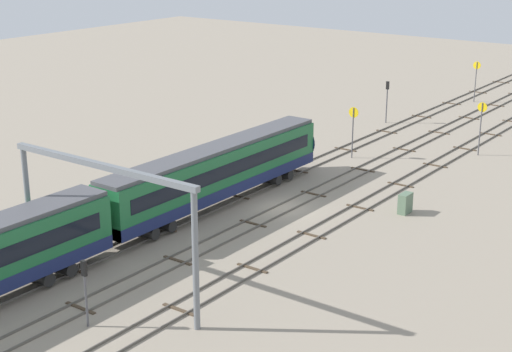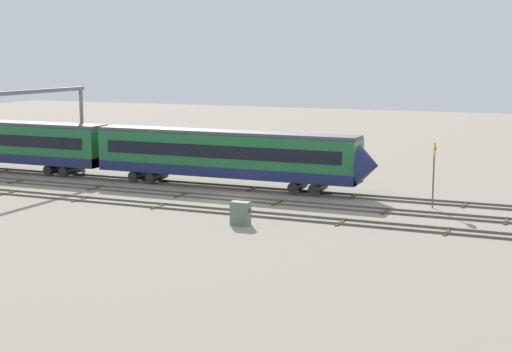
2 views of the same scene
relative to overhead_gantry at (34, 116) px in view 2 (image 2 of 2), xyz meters
The scene contains 7 objects.
ground_plane 20.00m from the overhead_gantry, ahead, with size 203.24×203.24×0.00m, color gray.
track_near_foreground 20.54m from the overhead_gantry, 14.05° to the right, with size 187.24×2.40×0.16m.
track_second_near 19.98m from the overhead_gantry, ahead, with size 187.24×2.40×0.16m.
track_with_train 20.55m from the overhead_gantry, 14.18° to the left, with size 187.24×2.40×0.16m.
overhead_gantry is the anchor object (origin of this frame).
speed_sign_near_foreground 34.97m from the overhead_gantry, ahead, with size 0.14×1.02×5.02m.
relay_cabinet 25.65m from the overhead_gantry, 18.93° to the right, with size 1.32×0.70×1.61m.
Camera 2 is at (25.31, -54.11, 11.47)m, focal length 53.17 mm.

